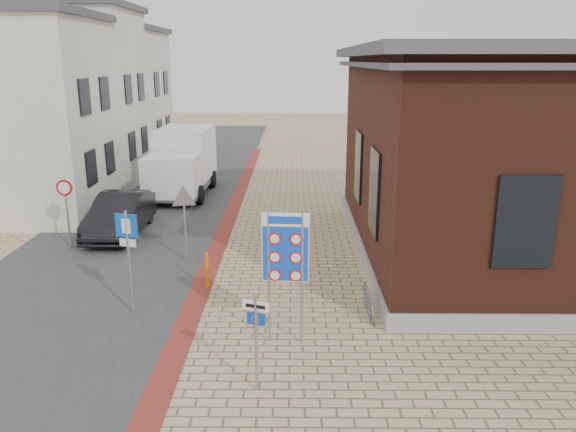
% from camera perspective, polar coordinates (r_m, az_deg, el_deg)
% --- Properties ---
extents(ground, '(120.00, 120.00, 0.00)m').
position_cam_1_polar(ground, '(13.08, -2.54, -13.65)').
color(ground, tan).
rests_on(ground, ground).
extents(road_strip, '(7.00, 60.00, 0.02)m').
position_cam_1_polar(road_strip, '(27.85, -12.29, 1.98)').
color(road_strip, '#38383A').
rests_on(road_strip, ground).
extents(curb_strip, '(0.60, 40.00, 0.02)m').
position_cam_1_polar(curb_strip, '(22.49, -6.31, -0.98)').
color(curb_strip, maroon).
rests_on(curb_strip, ground).
extents(brick_building, '(13.00, 13.00, 6.80)m').
position_cam_1_polar(brick_building, '(20.40, 24.75, 5.98)').
color(brick_building, gray).
rests_on(brick_building, ground).
extents(townhouse_near, '(7.40, 6.40, 8.30)m').
position_cam_1_polar(townhouse_near, '(26.24, -26.22, 9.15)').
color(townhouse_near, beige).
rests_on(townhouse_near, ground).
extents(townhouse_mid, '(7.40, 6.40, 9.10)m').
position_cam_1_polar(townhouse_mid, '(31.68, -21.50, 11.23)').
color(townhouse_mid, beige).
rests_on(townhouse_mid, ground).
extents(townhouse_far, '(7.40, 6.40, 8.30)m').
position_cam_1_polar(townhouse_far, '(37.34, -18.04, 11.42)').
color(townhouse_far, beige).
rests_on(townhouse_far, ground).
extents(bike_rack, '(0.08, 1.80, 0.60)m').
position_cam_1_polar(bike_rack, '(15.05, 8.14, -8.60)').
color(bike_rack, slate).
rests_on(bike_rack, ground).
extents(sedan, '(1.63, 4.68, 1.54)m').
position_cam_1_polar(sedan, '(22.06, -16.70, 0.16)').
color(sedan, black).
rests_on(sedan, ground).
extents(box_truck, '(2.71, 6.10, 3.16)m').
position_cam_1_polar(box_truck, '(27.77, -10.70, 5.45)').
color(box_truck, slate).
rests_on(box_truck, ground).
extents(border_sign, '(1.07, 0.14, 3.14)m').
position_cam_1_polar(border_sign, '(12.59, -0.26, -3.49)').
color(border_sign, gray).
rests_on(border_sign, ground).
extents(essen_sign, '(0.53, 0.22, 2.05)m').
position_cam_1_polar(essen_sign, '(11.14, -3.25, -11.45)').
color(essen_sign, gray).
rests_on(essen_sign, ground).
extents(parking_sign, '(0.60, 0.20, 2.77)m').
position_cam_1_polar(parking_sign, '(14.73, -15.95, -2.73)').
color(parking_sign, gray).
rests_on(parking_sign, ground).
extents(yield_sign, '(0.87, 0.26, 2.48)m').
position_cam_1_polar(yield_sign, '(18.31, -10.51, 1.12)').
color(yield_sign, gray).
rests_on(yield_sign, ground).
extents(speed_sign, '(0.57, 0.07, 2.43)m').
position_cam_1_polar(speed_sign, '(20.90, -21.62, 1.32)').
color(speed_sign, gray).
rests_on(speed_sign, ground).
extents(bollard, '(0.11, 0.11, 1.08)m').
position_cam_1_polar(bollard, '(16.37, -8.22, -5.52)').
color(bollard, orange).
rests_on(bollard, ground).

